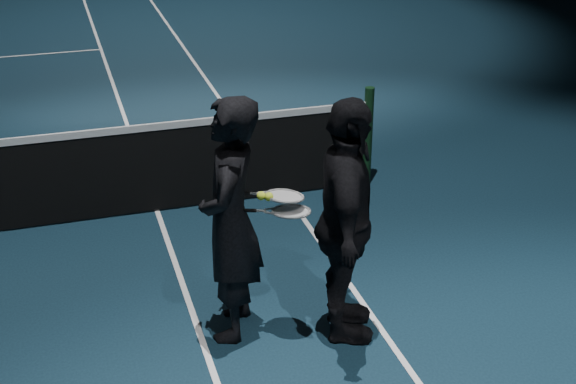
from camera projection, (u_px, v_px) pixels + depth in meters
name	position (u px, v px, depth m)	size (l,w,h in m)	color
net_post_right	(368.00, 137.00, 8.55)	(0.10, 0.10, 1.10)	black
player_a	(230.00, 221.00, 5.92)	(0.70, 0.46, 1.92)	black
player_b	(346.00, 223.00, 5.88)	(1.13, 0.47, 1.92)	black
racket_lower	(291.00, 211.00, 5.86)	(0.68, 0.22, 0.03)	black
racket_upper	(285.00, 196.00, 5.85)	(0.68, 0.22, 0.03)	black
tennis_balls	(265.00, 194.00, 5.81)	(0.12, 0.10, 0.12)	#E3EF32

